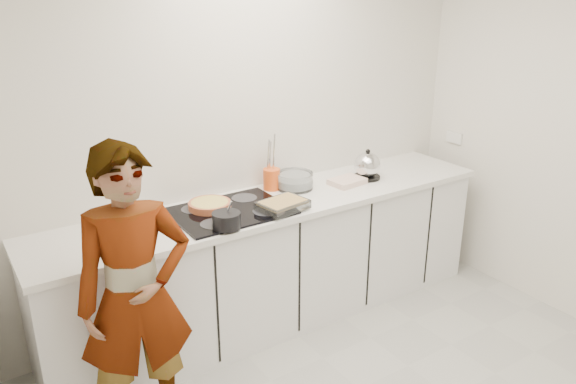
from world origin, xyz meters
TOP-DOWN VIEW (x-y plane):
  - wall_back at (0.00, 1.60)m, footprint 3.60×0.00m
  - base_cabinets at (0.00, 1.28)m, footprint 3.20×0.58m
  - countertop at (0.00, 1.28)m, footprint 3.24×0.64m
  - hob at (-0.35, 1.26)m, footprint 0.72×0.54m
  - tart_dish at (-0.44, 1.36)m, footprint 0.29×0.29m
  - saucepan at (-0.49, 1.03)m, footprint 0.21×0.21m
  - baking_dish at (-0.06, 1.09)m, footprint 0.33×0.26m
  - mixing_bowl at (0.24, 1.40)m, footprint 0.27×0.27m
  - tea_towel at (0.60, 1.27)m, footprint 0.26×0.20m
  - kettle at (0.80, 1.28)m, footprint 0.21×0.21m
  - utensil_crock at (0.09, 1.48)m, footprint 0.13×0.13m
  - cook at (-1.14, 0.78)m, footprint 0.63×0.46m

SIDE VIEW (x-z plane):
  - base_cabinets at x=0.00m, z-range 0.00..0.87m
  - cook at x=-1.14m, z-range 0.00..1.60m
  - countertop at x=0.00m, z-range 0.87..0.91m
  - hob at x=-0.35m, z-range 0.91..0.92m
  - tea_towel at x=0.60m, z-range 0.91..0.95m
  - tart_dish at x=-0.44m, z-range 0.93..0.97m
  - baking_dish at x=-0.06m, z-range 0.93..0.98m
  - mixing_bowl at x=0.24m, z-range 0.91..1.02m
  - saucepan at x=-0.49m, z-range 0.89..1.05m
  - utensil_crock at x=0.09m, z-range 0.91..1.06m
  - kettle at x=0.80m, z-range 0.89..1.12m
  - wall_back at x=0.00m, z-range 0.00..2.60m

